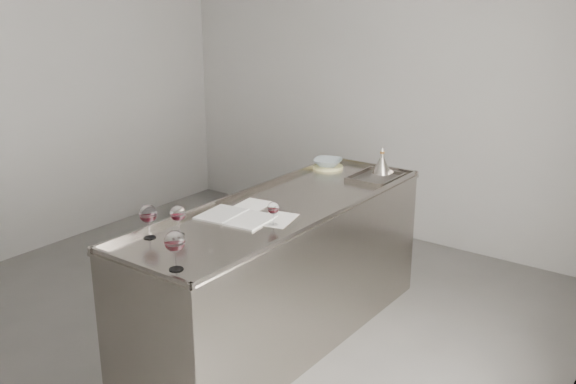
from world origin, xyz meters
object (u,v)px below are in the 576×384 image
Objects in this scene: counter at (282,274)px; wine_glass_right at (175,242)px; ceramic_bowl at (328,162)px; notebook at (236,217)px; wine_glass_left at (148,215)px; wine_funnel at (382,165)px; wine_glass_middle at (178,214)px; wine_glass_small at (273,209)px.

counter is 1.25m from wine_glass_right.
wine_glass_right reaches higher than ceramic_bowl.
wine_glass_right reaches higher than notebook.
wine_funnel reaches higher than wine_glass_left.
wine_funnel reaches higher than wine_glass_middle.
wine_glass_left is at bearing -101.96° from wine_funnel.
wine_glass_left is at bearing -126.79° from wine_glass_middle.
wine_glass_right is 2.09m from ceramic_bowl.
ceramic_bowl is (0.00, 1.83, -0.09)m from wine_glass_left.
ceramic_bowl is at bearing 90.45° from notebook.
ceramic_bowl is (-0.43, 1.26, -0.05)m from wine_glass_small.
notebook is at bearing -82.51° from ceramic_bowl.
notebook is (0.17, 0.53, -0.13)m from wine_glass_left.
notebook is 2.09× the size of ceramic_bowl.
wine_glass_right reaches higher than wine_glass_left.
wine_glass_right is 0.93× the size of ceramic_bowl.
wine_glass_left is at bearing -90.15° from ceramic_bowl.
counter is 16.74× the size of wine_glass_small.
wine_glass_middle reaches higher than wine_glass_small.
wine_funnel reaches higher than wine_glass_small.
ceramic_bowl reaches higher than notebook.
wine_glass_middle is 0.48m from wine_glass_right.
notebook is (-0.26, 0.75, -0.14)m from wine_glass_right.
wine_funnel is (-0.02, 1.37, -0.04)m from wine_glass_small.
counter is at bearing 66.28° from notebook.
notebook is (-0.10, -0.33, 0.47)m from counter.
notebook is at bearing -171.32° from wine_glass_small.
wine_funnel reaches higher than counter.
wine_glass_right is 0.79m from wine_glass_small.
ceramic_bowl is (-0.43, 2.04, -0.10)m from wine_glass_right.
counter reaches higher than notebook.
wine_glass_right is 1.42× the size of wine_glass_small.
wine_glass_left reaches higher than notebook.
counter is 12.35× the size of wine_glass_left.
ceramic_bowl is at bearing 93.16° from wine_glass_middle.
wine_glass_right is at bearing -90.38° from wine_glass_small.
wine_funnel is (-0.02, 2.16, -0.08)m from wine_glass_right.
wine_glass_right is at bearing -89.53° from wine_funnel.
wine_glass_right is at bearing -78.23° from ceramic_bowl.
wine_glass_small is at bearing 52.80° from wine_glass_left.
ceramic_bowl is at bearing 105.74° from counter.
ceramic_bowl reaches higher than counter.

